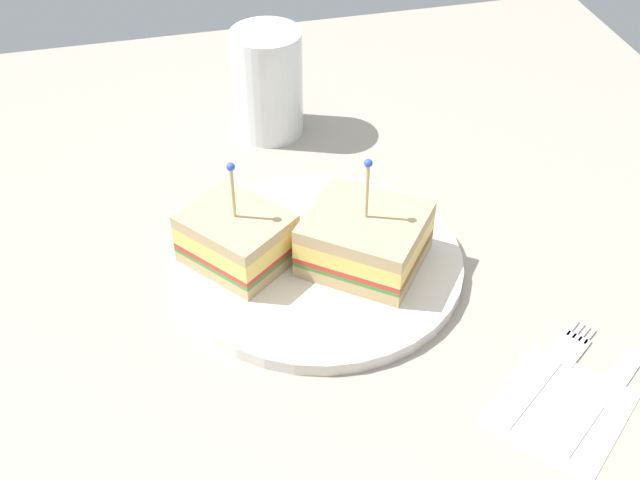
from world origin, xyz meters
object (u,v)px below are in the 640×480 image
sandwich_half_back (237,238)px  fork (558,361)px  napkin (560,408)px  plate (320,263)px  sandwich_half_front (365,239)px  knife (608,393)px  drink_glass (269,88)px

sandwich_half_back → fork: 27.94cm
napkin → plate: bearing=35.0°
sandwich_half_front → knife: size_ratio=1.20×
napkin → knife: size_ratio=0.92×
plate → sandwich_half_back: size_ratio=2.30×
sandwich_half_back → napkin: bearing=-135.4°
sandwich_half_front → napkin: size_ratio=1.31×
sandwich_half_back → knife: bearing=-129.7°
sandwich_half_front → sandwich_half_back: (2.75, 10.51, -0.05)cm
plate → sandwich_half_front: size_ratio=1.95×
sandwich_half_front → fork: size_ratio=1.14×
plate → drink_glass: 23.45cm
drink_glass → knife: size_ratio=1.07×
sandwich_half_back → drink_glass: 22.74cm
plate → sandwich_half_back: bearing=78.3°
sandwich_half_front → drink_glass: (24.33, 3.46, 1.46)cm
sandwich_half_front → drink_glass: size_ratio=1.12×
sandwich_half_front → plate: bearing=69.8°
plate → knife: plate is taller
sandwich_half_back → napkin: 29.25cm
napkin → drink_glass: bearing=17.5°
drink_glass → knife: bearing=-157.4°
sandwich_half_front → sandwich_half_back: sandwich_half_front is taller
plate → drink_glass: bearing=-0.3°
napkin → knife: bearing=-84.9°
plate → knife: bearing=-137.1°
plate → sandwich_half_front: bearing=-110.2°
sandwich_half_back → knife: (-20.32, -24.45, -3.41)cm
sandwich_half_back → fork: (-16.52, -22.27, -3.41)cm
fork → sandwich_half_back: bearing=53.4°
napkin → sandwich_half_front: bearing=28.8°
sandwich_half_front → drink_glass: sandwich_half_front is taller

